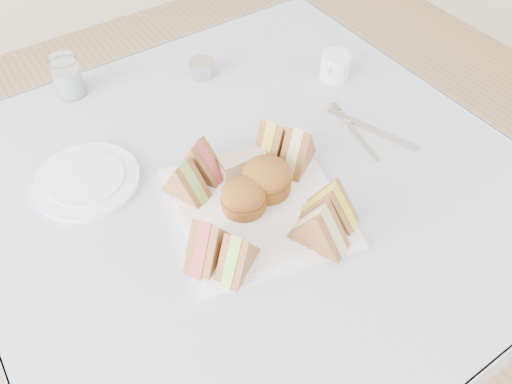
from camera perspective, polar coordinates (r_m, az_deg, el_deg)
floor at (r=1.60m, az=-0.39°, el=-16.58°), size 4.00×4.00×0.00m
table at (r=1.27m, az=-0.48°, el=-9.67°), size 0.90×0.90×0.74m
tablecloth at (r=0.98m, az=-0.62°, el=1.83°), size 1.02×1.02×0.01m
serving_plate at (r=0.91m, az=0.00°, el=-1.82°), size 0.36×0.36×0.01m
sandwich_fl_a at (r=0.81m, az=-5.57°, el=-5.33°), size 0.11×0.09×0.09m
sandwich_fl_b at (r=0.80m, az=-2.15°, el=-6.84°), size 0.10×0.08×0.08m
sandwich_fr_a at (r=0.86m, az=8.54°, el=-1.19°), size 0.09×0.11×0.09m
sandwich_fr_b at (r=0.83m, az=7.34°, el=-3.75°), size 0.08×0.11×0.09m
sandwich_bl_a at (r=0.90m, az=-8.15°, el=1.54°), size 0.07×0.10×0.08m
sandwich_bl_b at (r=0.93m, az=-6.52°, el=3.83°), size 0.09×0.11×0.09m
sandwich_br_a at (r=0.95m, az=4.76°, el=5.10°), size 0.11×0.09×0.09m
sandwich_br_b at (r=0.96m, az=1.78°, el=6.00°), size 0.11×0.09×0.09m
scone_left at (r=0.88m, az=-1.42°, el=-0.55°), size 0.11×0.11×0.06m
scone_right at (r=0.91m, az=1.20°, el=1.67°), size 0.10×0.10×0.06m
pastry_slice at (r=0.95m, az=-1.60°, el=3.29°), size 0.09×0.04×0.04m
side_plate at (r=1.01m, az=-18.75°, el=1.27°), size 0.25×0.25×0.01m
water_glass at (r=1.21m, az=-20.73°, el=12.25°), size 0.08×0.08×0.09m
tea_strainer at (r=1.22m, az=-6.18°, el=13.77°), size 0.08×0.08×0.03m
knife at (r=1.09m, az=13.08°, el=7.03°), size 0.09×0.20×0.00m
fork at (r=1.07m, az=11.59°, el=6.35°), size 0.04×0.16×0.00m
creamer_jug at (r=1.21m, az=9.01°, el=14.03°), size 0.09×0.09×0.06m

